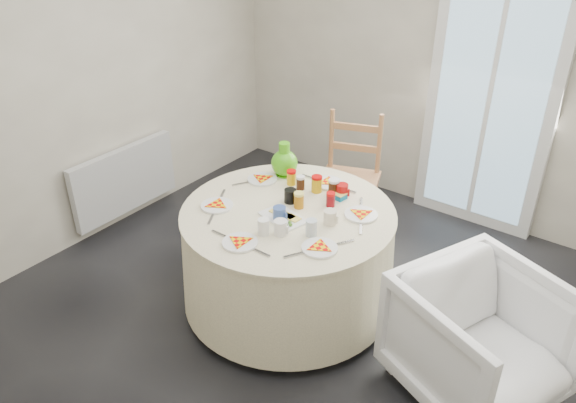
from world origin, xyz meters
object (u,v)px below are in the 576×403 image
Objects in this scene: radiator at (125,180)px; wooden_chair at (349,182)px; green_pitcher at (284,157)px; armchair at (481,336)px; table at (288,257)px.

wooden_chair is at bearing 29.98° from radiator.
green_pitcher is at bearing -126.63° from wooden_chair.
armchair is (3.03, -0.05, 0.01)m from radiator.
wooden_chair is (-0.14, 0.99, 0.09)m from table.
armchair is (1.29, 0.02, 0.02)m from table.
wooden_chair is 1.24× the size of armchair.
wooden_chair is at bearing 77.31° from green_pitcher.
table is 0.71m from green_pitcher.
wooden_chair is at bearing 78.57° from armchair.
wooden_chair is 1.74m from armchair.
radiator is at bearing -163.41° from green_pitcher.
radiator is 1.00× the size of wooden_chair.
green_pitcher is (-1.61, 0.37, 0.48)m from armchair.
wooden_chair is at bearing 98.00° from table.
wooden_chair is 0.75m from green_pitcher.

